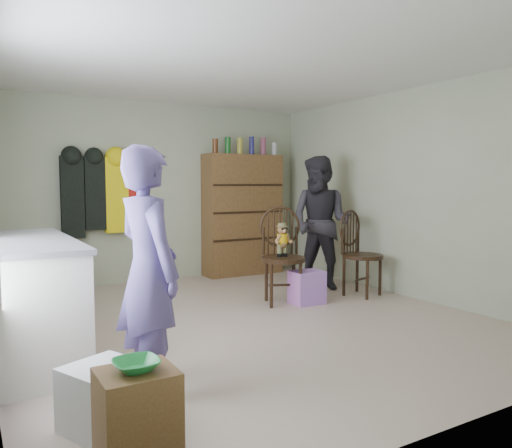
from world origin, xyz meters
TOP-DOWN VIEW (x-y plane):
  - ground_plane at (0.00, 0.00)m, footprint 5.00×5.00m
  - room_walls at (0.00, 0.53)m, footprint 5.00×5.00m
  - counter at (-1.95, 0.00)m, footprint 0.64×1.86m
  - stool at (-1.72, -2.05)m, footprint 0.35×0.30m
  - bowl at (-1.72, -2.05)m, footprint 0.21×0.21m
  - plastic_tub at (-1.75, -1.52)m, footprint 0.50×0.49m
  - chair_front at (0.74, 0.45)m, footprint 0.64×0.64m
  - chair_far at (1.78, 0.33)m, footprint 0.58×0.58m
  - striped_bag at (0.97, 0.28)m, footprint 0.37×0.30m
  - person_left at (-1.36, -1.17)m, footprint 0.47×0.64m
  - person_right at (1.62, 0.87)m, footprint 0.96×1.04m
  - dresser at (1.25, 2.30)m, footprint 1.20×0.39m
  - coat_rack at (-0.83, 2.38)m, footprint 1.42×0.12m

SIDE VIEW (x-z plane):
  - ground_plane at x=0.00m, z-range 0.00..0.00m
  - plastic_tub at x=-1.75m, z-range 0.00..0.36m
  - striped_bag at x=0.97m, z-range 0.00..0.38m
  - stool at x=-1.72m, z-range 0.00..0.51m
  - counter at x=-1.95m, z-range 0.00..0.94m
  - bowl at x=-1.72m, z-range 0.51..0.56m
  - chair_far at x=1.78m, z-range 0.04..1.09m
  - chair_front at x=0.74m, z-range 0.07..1.18m
  - person_left at x=-1.36m, z-range 0.00..1.61m
  - person_right at x=1.62m, z-range 0.00..1.73m
  - dresser at x=1.25m, z-range -0.12..1.94m
  - coat_rack at x=-0.83m, z-range 0.70..1.80m
  - room_walls at x=0.00m, z-range -0.92..4.08m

